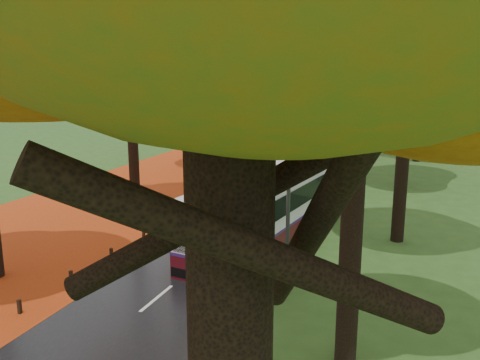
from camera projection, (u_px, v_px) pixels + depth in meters
The scene contains 14 objects.
road at pixel (295, 185), 35.32m from camera, with size 6.50×90.00×0.04m, color black.
centre_line at pixel (295, 184), 35.31m from camera, with size 0.12×90.00×0.01m, color silver.
leaf_verge at pixel (180, 175), 38.46m from camera, with size 12.00×90.00×0.02m, color maroon.
leaf_drift at pixel (254, 181), 36.38m from camera, with size 0.90×90.00×0.01m, color #B44112.
trees_left at pixel (211, 46), 37.61m from camera, with size 9.20×74.00×13.88m.
trees_right at pixel (416, 40), 32.43m from camera, with size 9.30×74.20×13.96m.
bollard_row at pixel (47, 291), 18.06m from camera, with size 0.11×23.51×0.52m.
streetlamp_near at pixel (282, 167), 17.42m from camera, with size 2.45×0.18×8.00m.
streetlamp_mid at pixel (366, 113), 37.46m from camera, with size 2.45×0.18×8.00m.
streetlamp_far at pixel (391, 96), 57.51m from camera, with size 2.45×0.18×8.00m.
bus at pixel (268, 206), 23.77m from camera, with size 4.23×12.12×3.12m.
car_white at pixel (287, 157), 41.58m from camera, with size 1.82×4.52×1.54m, color white.
car_silver at pixel (299, 151), 44.62m from camera, with size 1.54×4.42×1.46m, color gray.
car_dark at pixel (325, 135), 55.20m from camera, with size 1.93×4.75×1.38m, color black.
Camera 1 is at (8.71, -8.48, 8.09)m, focal length 38.00 mm.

